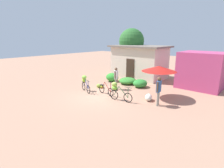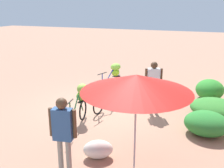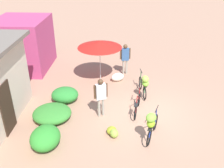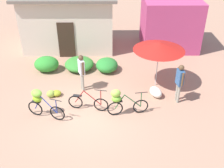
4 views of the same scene
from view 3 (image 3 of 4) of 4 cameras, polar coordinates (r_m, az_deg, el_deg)
ground_plane at (r=11.10m, az=6.99°, el=-6.26°), size 60.00×60.00×0.00m
shop_pink at (r=15.51m, az=-19.32°, el=8.48°), size 3.20×2.80×2.86m
hedge_bush_front_left at (r=9.37m, az=-14.77°, el=-11.60°), size 1.23×1.05×0.76m
hedge_bush_front_right at (r=10.74m, az=-13.33°, el=-6.47°), size 1.49×1.58×0.54m
hedge_bush_mid at (r=10.76m, az=-13.02°, el=-6.41°), size 1.25×1.29×0.52m
hedge_bush_by_door at (r=11.82m, az=-10.54°, el=-2.40°), size 1.11×1.23×0.65m
market_umbrella at (r=12.96m, az=-2.78°, el=8.94°), size 2.27×2.27×2.16m
bicycle_leftmost at (r=9.24m, az=8.89°, el=-8.73°), size 1.54×0.67×1.21m
bicycle_near_pile at (r=10.90m, az=5.71°, el=-4.74°), size 1.66×0.35×1.01m
bicycle_center_loaded at (r=11.87m, az=7.23°, el=0.09°), size 1.65×0.41×1.19m
banana_pile_on_ground at (r=9.71m, az=0.17°, el=-10.70°), size 0.68×0.52×0.32m
produce_sack at (r=13.46m, az=1.25°, el=1.58°), size 0.70×0.82×0.44m
person_vendor at (r=10.24m, az=-2.53°, el=-2.24°), size 0.34×0.54×1.72m
person_bystander at (r=13.89m, az=2.99°, el=6.28°), size 0.27×0.57×1.75m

